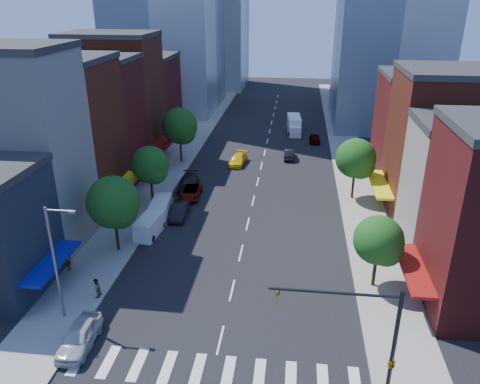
# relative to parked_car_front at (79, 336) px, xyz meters

# --- Properties ---
(ground) EXTENTS (220.00, 220.00, 0.00)m
(ground) POSITION_rel_parked_car_front_xyz_m (9.47, 1.77, -0.82)
(ground) COLOR black
(ground) RESTS_ON ground
(sidewalk_left) EXTENTS (5.00, 120.00, 0.15)m
(sidewalk_left) POSITION_rel_parked_car_front_xyz_m (-3.03, 41.77, -0.75)
(sidewalk_left) COLOR gray
(sidewalk_left) RESTS_ON ground
(sidewalk_right) EXTENTS (5.00, 120.00, 0.15)m
(sidewalk_right) POSITION_rel_parked_car_front_xyz_m (21.97, 41.77, -0.75)
(sidewalk_right) COLOR gray
(sidewalk_right) RESTS_ON ground
(crosswalk) EXTENTS (19.00, 3.00, 0.01)m
(crosswalk) POSITION_rel_parked_car_front_xyz_m (9.47, -1.23, -0.82)
(crosswalk) COLOR silver
(crosswalk) RESTS_ON ground
(bldg_left_1) EXTENTS (12.00, 8.00, 18.00)m
(bldg_left_1) POSITION_rel_parked_car_front_xyz_m (-11.53, 13.77, 8.18)
(bldg_left_1) COLOR #B9B4AB
(bldg_left_1) RESTS_ON ground
(bldg_left_2) EXTENTS (12.00, 9.00, 16.00)m
(bldg_left_2) POSITION_rel_parked_car_front_xyz_m (-11.53, 22.27, 7.18)
(bldg_left_2) COLOR #572114
(bldg_left_2) RESTS_ON ground
(bldg_left_3) EXTENTS (12.00, 8.00, 15.00)m
(bldg_left_3) POSITION_rel_parked_car_front_xyz_m (-11.53, 30.77, 6.68)
(bldg_left_3) COLOR #541515
(bldg_left_3) RESTS_ON ground
(bldg_left_4) EXTENTS (12.00, 9.00, 17.00)m
(bldg_left_4) POSITION_rel_parked_car_front_xyz_m (-11.53, 39.27, 7.68)
(bldg_left_4) COLOR #572114
(bldg_left_4) RESTS_ON ground
(bldg_left_5) EXTENTS (12.00, 10.00, 13.00)m
(bldg_left_5) POSITION_rel_parked_car_front_xyz_m (-11.53, 48.77, 5.68)
(bldg_left_5) COLOR #541515
(bldg_left_5) RESTS_ON ground
(bldg_right_1) EXTENTS (12.00, 8.00, 12.00)m
(bldg_right_1) POSITION_rel_parked_car_front_xyz_m (30.47, 16.77, 5.18)
(bldg_right_1) COLOR #B9B4AB
(bldg_right_1) RESTS_ON ground
(bldg_right_2) EXTENTS (12.00, 10.00, 15.00)m
(bldg_right_2) POSITION_rel_parked_car_front_xyz_m (30.47, 25.77, 6.68)
(bldg_right_2) COLOR #572114
(bldg_right_2) RESTS_ON ground
(bldg_right_3) EXTENTS (12.00, 10.00, 13.00)m
(bldg_right_3) POSITION_rel_parked_car_front_xyz_m (30.47, 35.77, 5.68)
(bldg_right_3) COLOR #541515
(bldg_right_3) RESTS_ON ground
(traffic_signal) EXTENTS (7.24, 2.24, 8.00)m
(traffic_signal) POSITION_rel_parked_car_front_xyz_m (19.41, -2.73, 3.34)
(traffic_signal) COLOR black
(traffic_signal) RESTS_ON sidewalk_right
(streetlight) EXTENTS (2.25, 0.25, 9.00)m
(streetlight) POSITION_rel_parked_car_front_xyz_m (-2.34, 2.77, 4.46)
(streetlight) COLOR slate
(streetlight) RESTS_ON sidewalk_left
(tree_left_near) EXTENTS (4.80, 4.80, 7.30)m
(tree_left_near) POSITION_rel_parked_car_front_xyz_m (-1.88, 12.69, 4.04)
(tree_left_near) COLOR black
(tree_left_near) RESTS_ON sidewalk_left
(tree_left_mid) EXTENTS (4.20, 4.20, 6.65)m
(tree_left_mid) POSITION_rel_parked_car_front_xyz_m (-1.88, 23.69, 3.71)
(tree_left_mid) COLOR black
(tree_left_mid) RESTS_ON sidewalk_left
(tree_left_far) EXTENTS (5.00, 5.00, 7.75)m
(tree_left_far) POSITION_rel_parked_car_front_xyz_m (-1.88, 37.69, 4.38)
(tree_left_far) COLOR black
(tree_left_far) RESTS_ON sidewalk_left
(tree_right_near) EXTENTS (4.00, 4.00, 6.20)m
(tree_right_near) POSITION_rel_parked_car_front_xyz_m (21.12, 9.69, 3.37)
(tree_right_near) COLOR black
(tree_right_near) RESTS_ON sidewalk_right
(tree_right_far) EXTENTS (4.60, 4.60, 7.20)m
(tree_right_far) POSITION_rel_parked_car_front_xyz_m (21.12, 27.69, 4.04)
(tree_right_far) COLOR black
(tree_right_far) RESTS_ON sidewalk_right
(parked_car_front) EXTENTS (2.07, 4.87, 1.64)m
(parked_car_front) POSITION_rel_parked_car_front_xyz_m (0.00, 0.00, 0.00)
(parked_car_front) COLOR silver
(parked_car_front) RESTS_ON ground
(parked_car_second) EXTENTS (1.78, 4.56, 1.48)m
(parked_car_second) POSITION_rel_parked_car_front_xyz_m (1.97, 20.55, -0.08)
(parked_car_second) COLOR black
(parked_car_second) RESTS_ON ground
(parked_car_third) EXTENTS (2.52, 5.03, 1.37)m
(parked_car_third) POSITION_rel_parked_car_front_xyz_m (1.97, 25.84, -0.14)
(parked_car_third) COLOR #999999
(parked_car_third) RESTS_ON ground
(parked_car_rear) EXTENTS (2.65, 5.62, 1.58)m
(parked_car_rear) POSITION_rel_parked_car_front_xyz_m (1.16, 28.27, -0.03)
(parked_car_rear) COLOR black
(parked_car_rear) RESTS_ON ground
(cargo_van_near) EXTENTS (2.24, 4.72, 1.95)m
(cargo_van_near) POSITION_rel_parked_car_front_xyz_m (-0.04, 16.33, 0.14)
(cargo_van_near) COLOR white
(cargo_van_near) RESTS_ON ground
(cargo_van_far) EXTENTS (2.27, 4.77, 1.97)m
(cargo_van_far) POSITION_rel_parked_car_front_xyz_m (-0.02, 20.10, 0.15)
(cargo_van_far) COLOR silver
(cargo_van_far) RESTS_ON ground
(taxi) EXTENTS (2.58, 5.10, 1.42)m
(taxi) POSITION_rel_parked_car_front_xyz_m (6.12, 38.10, -0.11)
(taxi) COLOR yellow
(taxi) RESTS_ON ground
(traffic_car_oncoming) EXTENTS (1.58, 4.23, 1.38)m
(traffic_car_oncoming) POSITION_rel_parked_car_front_xyz_m (13.21, 41.48, -0.13)
(traffic_car_oncoming) COLOR black
(traffic_car_oncoming) RESTS_ON ground
(traffic_car_far) EXTENTS (1.73, 4.15, 1.40)m
(traffic_car_far) POSITION_rel_parked_car_front_xyz_m (17.13, 50.13, -0.12)
(traffic_car_far) COLOR #999999
(traffic_car_far) RESTS_ON ground
(box_truck) EXTENTS (2.64, 7.15, 2.82)m
(box_truck) POSITION_rel_parked_car_front_xyz_m (13.69, 55.18, 0.51)
(box_truck) COLOR white
(box_truck) RESTS_ON ground
(pedestrian_near) EXTENTS (0.46, 0.65, 1.69)m
(pedestrian_near) POSITION_rel_parked_car_front_xyz_m (-5.03, 8.91, 0.17)
(pedestrian_near) COLOR #999999
(pedestrian_near) RESTS_ON sidewalk_left
(pedestrian_far) EXTENTS (0.77, 0.91, 1.63)m
(pedestrian_far) POSITION_rel_parked_car_front_xyz_m (-1.03, 5.36, 0.14)
(pedestrian_far) COLOR #999999
(pedestrian_far) RESTS_ON sidewalk_left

